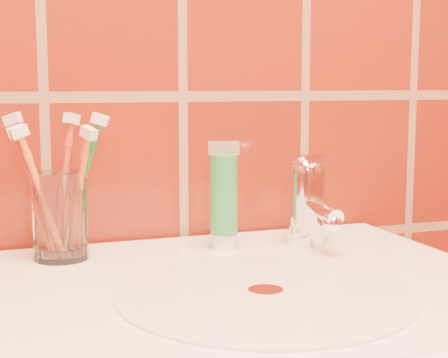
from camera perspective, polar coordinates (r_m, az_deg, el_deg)
name	(u,v)px	position (r m, az deg, el deg)	size (l,w,h in m)	color
glass_tumbler	(61,216)	(0.84, -13.43, -2.99)	(0.07, 0.07, 0.11)	white
toothpaste_tube	(224,199)	(0.86, -0.02, -1.68)	(0.04, 0.03, 0.14)	white
faucet	(308,197)	(0.89, 6.97, -1.48)	(0.05, 0.11, 0.12)	white
toothbrush_0	(82,187)	(0.84, -11.76, -0.64)	(0.07, 0.04, 0.18)	#1B6826
toothbrush_1	(43,196)	(0.82, -14.85, -1.35)	(0.07, 0.04, 0.17)	orange
toothbrush_2	(36,188)	(0.84, -15.39, -0.72)	(0.07, 0.05, 0.18)	orange
toothbrush_3	(64,186)	(0.85, -13.17, -0.54)	(0.05, 0.05, 0.18)	#B63827
toothbrush_4	(40,195)	(0.83, -15.06, -1.27)	(0.07, 0.02, 0.17)	#AF2532
toothbrush_5	(78,195)	(0.82, -12.04, -1.29)	(0.05, 0.07, 0.17)	#C65A23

